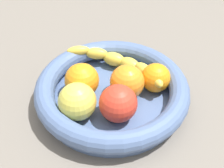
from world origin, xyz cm
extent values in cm
cube|color=#6A645D|center=(0.00, 0.00, 1.50)|extent=(120.00, 120.00, 3.00)
cylinder|color=#4C6493|center=(0.00, 0.00, 3.77)|extent=(27.46, 27.46, 1.55)
torus|color=#4C6493|center=(0.00, 0.00, 6.51)|extent=(30.21, 30.21, 3.93)
ellipsoid|color=gold|center=(-7.75, 3.47, 8.22)|extent=(2.94, 5.27, 2.11)
ellipsoid|color=gold|center=(-7.88, -0.50, 7.40)|extent=(3.07, 5.22, 2.56)
ellipsoid|color=gold|center=(-6.93, -4.36, 6.58)|extent=(4.66, 5.75, 3.02)
ellipsoid|color=gold|center=(-4.95, -7.81, 6.58)|extent=(5.44, 5.79, 3.02)
ellipsoid|color=gold|center=(-2.10, -10.58, 7.40)|extent=(5.53, 5.02, 2.56)
ellipsoid|color=gold|center=(1.40, -12.47, 8.22)|extent=(5.41, 3.71, 2.11)
sphere|color=orange|center=(4.76, -3.49, 7.93)|extent=(6.77, 6.77, 6.77)
sphere|color=orange|center=(-2.61, 1.31, 7.94)|extent=(6.79, 6.79, 6.79)
sphere|color=orange|center=(-8.51, 2.62, 7.47)|extent=(5.85, 5.85, 5.85)
sphere|color=#D4CC4E|center=(8.00, 1.47, 8.04)|extent=(6.98, 6.98, 6.98)
sphere|color=red|center=(1.86, 5.49, 8.02)|extent=(6.95, 6.95, 6.95)
camera|label=1|loc=(20.50, 35.99, 44.89)|focal=46.24mm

